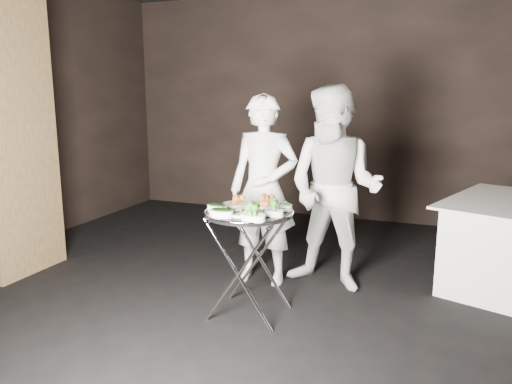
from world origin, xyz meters
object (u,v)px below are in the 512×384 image
(serving_tray, at_px, (249,213))
(waiter_right, at_px, (334,189))
(tray_stand, at_px, (249,259))
(waiter_left, at_px, (264,190))

(serving_tray, height_order, waiter_right, waiter_right)
(tray_stand, xyz_separation_m, waiter_left, (-0.15, 0.72, 0.39))
(serving_tray, bearing_deg, tray_stand, 90.00)
(tray_stand, bearing_deg, waiter_left, 101.85)
(tray_stand, relative_size, waiter_right, 0.46)
(waiter_left, height_order, waiter_right, waiter_right)
(tray_stand, distance_m, waiter_right, 1.03)
(waiter_left, relative_size, waiter_right, 0.96)
(serving_tray, height_order, waiter_left, waiter_left)
(serving_tray, distance_m, waiter_left, 0.73)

